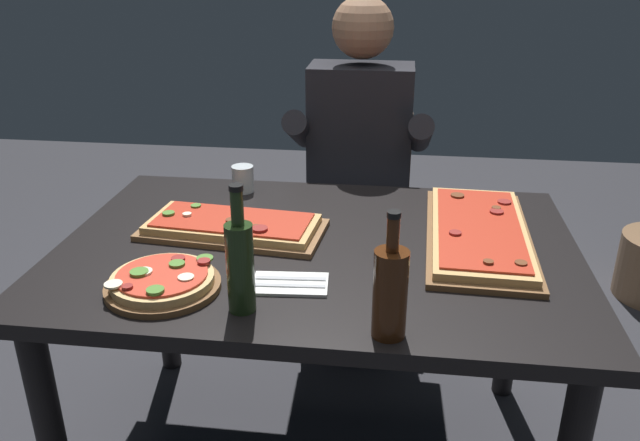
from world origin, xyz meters
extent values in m
cube|color=black|center=(0.00, 0.00, 0.72)|extent=(1.40, 0.96, 0.04)
cylinder|color=black|center=(-0.62, -0.40, 0.35)|extent=(0.07, 0.07, 0.70)
cylinder|color=black|center=(-0.62, 0.40, 0.35)|extent=(0.07, 0.07, 0.70)
cylinder|color=black|center=(0.62, 0.40, 0.35)|extent=(0.07, 0.07, 0.70)
cube|color=brown|center=(-0.25, 0.05, 0.75)|extent=(0.53, 0.28, 0.02)
cube|color=tan|center=(-0.25, 0.05, 0.77)|extent=(0.49, 0.25, 0.02)
cube|color=#B72D19|center=(-0.25, 0.05, 0.78)|extent=(0.45, 0.22, 0.01)
cylinder|color=brown|center=(-0.17, 0.00, 0.78)|extent=(0.03, 0.03, 0.00)
cylinder|color=brown|center=(-0.25, 0.03, 0.79)|extent=(0.03, 0.03, 0.01)
cylinder|color=maroon|center=(-0.16, -0.02, 0.79)|extent=(0.04, 0.04, 0.01)
cylinder|color=beige|center=(-0.38, 0.06, 0.79)|extent=(0.03, 0.03, 0.01)
cylinder|color=#4C7F2D|center=(-0.38, 0.12, 0.78)|extent=(0.03, 0.03, 0.01)
cylinder|color=#4C7F2D|center=(-0.44, 0.06, 0.79)|extent=(0.03, 0.03, 0.01)
cube|color=brown|center=(0.44, 0.09, 0.75)|extent=(0.30, 0.64, 0.02)
cube|color=tan|center=(0.44, 0.09, 0.77)|extent=(0.27, 0.60, 0.02)
cube|color=#B72D19|center=(0.44, 0.09, 0.78)|extent=(0.24, 0.55, 0.01)
cylinder|color=maroon|center=(0.53, 0.27, 0.78)|extent=(0.04, 0.04, 0.01)
cylinder|color=brown|center=(0.51, -0.13, 0.78)|extent=(0.03, 0.03, 0.00)
cylinder|color=brown|center=(0.43, -0.14, 0.79)|extent=(0.03, 0.03, 0.01)
cylinder|color=maroon|center=(0.49, 0.19, 0.79)|extent=(0.04, 0.04, 0.01)
cylinder|color=brown|center=(0.50, 0.22, 0.79)|extent=(0.03, 0.03, 0.01)
cylinder|color=maroon|center=(0.37, 0.02, 0.79)|extent=(0.03, 0.03, 0.01)
cylinder|color=brown|center=(0.39, 0.31, 0.79)|extent=(0.04, 0.04, 0.01)
cylinder|color=brown|center=(-0.33, -0.29, 0.75)|extent=(0.27, 0.27, 0.02)
cylinder|color=#DBB270|center=(-0.33, -0.29, 0.77)|extent=(0.24, 0.24, 0.02)
cylinder|color=red|center=(-0.33, -0.29, 0.78)|extent=(0.21, 0.21, 0.01)
cylinder|color=#4C7F2D|center=(-0.31, -0.37, 0.79)|extent=(0.04, 0.04, 0.01)
cylinder|color=#4C7F2D|center=(-0.38, -0.30, 0.79)|extent=(0.04, 0.04, 0.01)
cylinder|color=maroon|center=(-0.32, -0.22, 0.79)|extent=(0.03, 0.03, 0.01)
cylinder|color=beige|center=(-0.27, -0.30, 0.78)|extent=(0.04, 0.04, 0.00)
cylinder|color=#4C7F2D|center=(-0.31, -0.24, 0.79)|extent=(0.04, 0.04, 0.01)
cylinder|color=beige|center=(-0.42, -0.36, 0.78)|extent=(0.04, 0.04, 0.00)
cylinder|color=beige|center=(-0.37, -0.29, 0.78)|extent=(0.04, 0.04, 0.01)
cylinder|color=maroon|center=(-0.38, -0.36, 0.79)|extent=(0.03, 0.03, 0.01)
cylinder|color=maroon|center=(-0.25, -0.22, 0.79)|extent=(0.03, 0.03, 0.01)
cylinder|color=#4C7F2D|center=(-0.25, -0.20, 0.78)|extent=(0.04, 0.04, 0.01)
cylinder|color=#233819|center=(-0.12, -0.35, 0.84)|extent=(0.06, 0.06, 0.21)
cylinder|color=#233819|center=(-0.12, -0.35, 0.99)|extent=(0.03, 0.03, 0.08)
cylinder|color=black|center=(-0.12, -0.35, 1.03)|extent=(0.03, 0.03, 0.01)
cylinder|color=#47230F|center=(0.20, -0.41, 0.84)|extent=(0.07, 0.07, 0.19)
cylinder|color=#47230F|center=(0.20, -0.41, 0.97)|extent=(0.03, 0.03, 0.07)
cylinder|color=black|center=(0.20, -0.41, 1.01)|extent=(0.03, 0.03, 0.01)
cylinder|color=silver|center=(-0.30, 0.37, 0.78)|extent=(0.07, 0.07, 0.09)
cube|color=white|center=(-0.04, -0.23, 0.74)|extent=(0.19, 0.12, 0.01)
cube|color=silver|center=(-0.03, -0.25, 0.75)|extent=(0.17, 0.02, 0.00)
cube|color=silver|center=(-0.04, -0.21, 0.75)|extent=(0.17, 0.03, 0.00)
cube|color=#3D2B1E|center=(0.06, 0.78, 0.43)|extent=(0.44, 0.44, 0.04)
cube|color=#3D2B1E|center=(0.06, 0.98, 0.66)|extent=(0.40, 0.04, 0.42)
cylinder|color=#3D2B1E|center=(-0.13, 0.59, 0.21)|extent=(0.04, 0.04, 0.41)
cylinder|color=#3D2B1E|center=(0.25, 0.59, 0.21)|extent=(0.04, 0.04, 0.41)
cylinder|color=#3D2B1E|center=(-0.13, 0.97, 0.21)|extent=(0.04, 0.04, 0.41)
cylinder|color=#3D2B1E|center=(0.25, 0.97, 0.21)|extent=(0.04, 0.04, 0.41)
cylinder|color=#23232D|center=(-0.04, 0.60, 0.23)|extent=(0.11, 0.11, 0.45)
cylinder|color=#23232D|center=(0.16, 0.60, 0.23)|extent=(0.11, 0.11, 0.45)
cube|color=#23232D|center=(0.06, 0.68, 0.51)|extent=(0.34, 0.40, 0.12)
cube|color=#232328|center=(0.06, 0.78, 0.83)|extent=(0.38, 0.22, 0.52)
sphere|color=#A37556|center=(0.06, 0.78, 1.22)|extent=(0.22, 0.22, 0.22)
cylinder|color=#232328|center=(-0.16, 0.73, 0.86)|extent=(0.09, 0.31, 0.21)
cylinder|color=#232328|center=(0.28, 0.73, 0.86)|extent=(0.09, 0.31, 0.21)
camera|label=1|loc=(0.21, -1.55, 1.49)|focal=35.89mm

